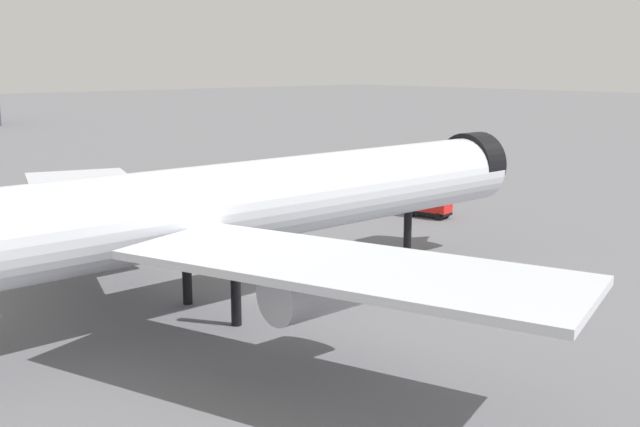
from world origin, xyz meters
name	(u,v)px	position (x,y,z in m)	size (l,w,h in m)	color
ground	(270,292)	(0.00, 0.00, 0.00)	(900.00, 900.00, 0.00)	slate
airliner_near_gate	(236,206)	(-4.29, -1.43, 8.34)	(69.77, 63.93, 18.94)	silver
service_truck_front	(429,205)	(34.97, 12.26, 1.59)	(3.43, 5.83, 3.00)	black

